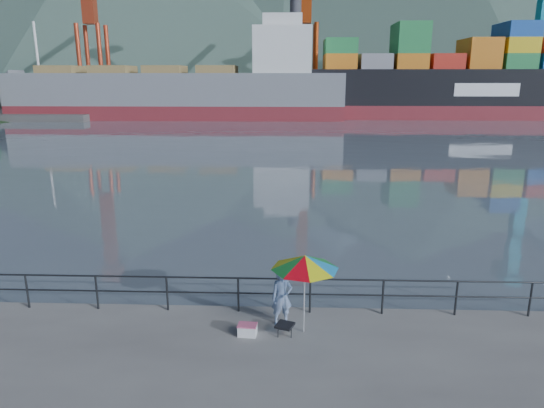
{
  "coord_description": "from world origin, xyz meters",
  "views": [
    {
      "loc": [
        2.4,
        -10.67,
        6.37
      ],
      "look_at": [
        1.78,
        6.0,
        2.0
      ],
      "focal_mm": 32.0,
      "sensor_mm": 36.0,
      "label": 1
    }
  ],
  "objects_px": {
    "fisherman": "(282,297)",
    "container_ship": "(487,81)",
    "beach_umbrella": "(305,262)",
    "cooler_bag": "(247,330)",
    "bulk_carrier": "(189,92)"
  },
  "relations": [
    {
      "from": "beach_umbrella",
      "to": "container_ship",
      "type": "xyz_separation_m",
      "value": [
        31.8,
        71.91,
        3.94
      ]
    },
    {
      "from": "cooler_bag",
      "to": "container_ship",
      "type": "bearing_deg",
      "value": 69.86
    },
    {
      "from": "beach_umbrella",
      "to": "bulk_carrier",
      "type": "bearing_deg",
      "value": 103.74
    },
    {
      "from": "fisherman",
      "to": "beach_umbrella",
      "type": "height_order",
      "value": "beach_umbrella"
    },
    {
      "from": "cooler_bag",
      "to": "bulk_carrier",
      "type": "height_order",
      "value": "bulk_carrier"
    },
    {
      "from": "beach_umbrella",
      "to": "cooler_bag",
      "type": "distance_m",
      "value": 2.3
    },
    {
      "from": "cooler_bag",
      "to": "bulk_carrier",
      "type": "xyz_separation_m",
      "value": [
        -15.42,
        69.2,
        3.96
      ]
    },
    {
      "from": "beach_umbrella",
      "to": "bulk_carrier",
      "type": "relative_size",
      "value": 0.04
    },
    {
      "from": "beach_umbrella",
      "to": "cooler_bag",
      "type": "height_order",
      "value": "beach_umbrella"
    },
    {
      "from": "beach_umbrella",
      "to": "fisherman",
      "type": "bearing_deg",
      "value": 144.51
    },
    {
      "from": "bulk_carrier",
      "to": "container_ship",
      "type": "height_order",
      "value": "container_ship"
    },
    {
      "from": "fisherman",
      "to": "cooler_bag",
      "type": "bearing_deg",
      "value": -156.96
    },
    {
      "from": "beach_umbrella",
      "to": "cooler_bag",
      "type": "bearing_deg",
      "value": -171.17
    },
    {
      "from": "fisherman",
      "to": "container_ship",
      "type": "height_order",
      "value": "container_ship"
    },
    {
      "from": "bulk_carrier",
      "to": "fisherman",
      "type": "bearing_deg",
      "value": -76.64
    }
  ]
}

